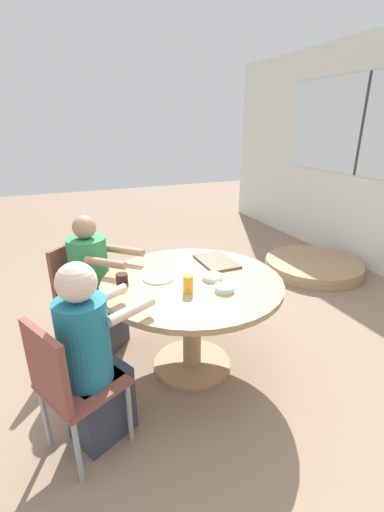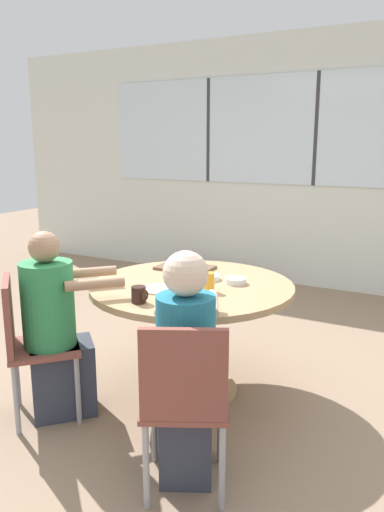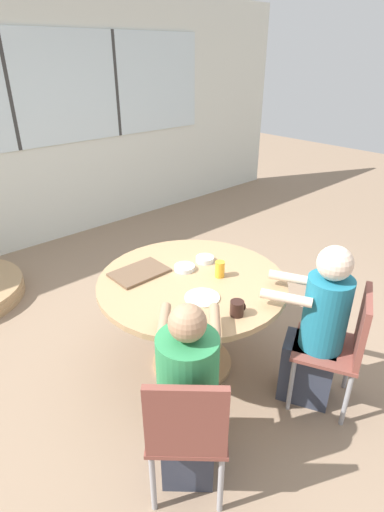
{
  "view_description": "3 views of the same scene",
  "coord_description": "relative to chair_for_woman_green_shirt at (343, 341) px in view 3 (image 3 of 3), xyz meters",
  "views": [
    {
      "loc": [
        2.04,
        -0.86,
        1.79
      ],
      "look_at": [
        0.0,
        0.0,
        0.93
      ],
      "focal_mm": 24.0,
      "sensor_mm": 36.0,
      "label": 1
    },
    {
      "loc": [
        1.45,
        -2.69,
        1.62
      ],
      "look_at": [
        0.0,
        0.0,
        0.93
      ],
      "focal_mm": 35.0,
      "sensor_mm": 36.0,
      "label": 2
    },
    {
      "loc": [
        -1.57,
        -1.74,
        2.14
      ],
      "look_at": [
        0.0,
        0.0,
        0.93
      ],
      "focal_mm": 28.0,
      "sensor_mm": 36.0,
      "label": 3
    }
  ],
  "objects": [
    {
      "name": "ground_plane",
      "position": [
        -0.45,
        0.91,
        -0.52
      ],
      "size": [
        16.0,
        16.0,
        0.0
      ],
      "primitive_type": "plane",
      "color": "#8C725B"
    },
    {
      "name": "wall_back_with_windows",
      "position": [
        -0.45,
        3.79,
        0.91
      ],
      "size": [
        8.4,
        0.08,
        2.8
      ],
      "color": "silver",
      "rests_on": "ground_plane"
    },
    {
      "name": "dining_table",
      "position": [
        -0.45,
        0.91,
        0.07
      ],
      "size": [
        1.29,
        1.29,
        0.75
      ],
      "color": "tan",
      "rests_on": "ground_plane"
    },
    {
      "name": "chair_for_woman_green_shirt",
      "position": [
        0.0,
        0.0,
        0.0
      ],
      "size": [
        0.54,
        0.54,
        0.87
      ],
      "rotation": [
        0.0,
        0.0,
        0.46
      ],
      "color": "brown",
      "rests_on": "ground_plane"
    },
    {
      "name": "chair_for_man_blue_shirt",
      "position": [
        -1.15,
        0.17,
        0.0
      ],
      "size": [
        0.57,
        0.57,
        0.87
      ],
      "rotation": [
        0.0,
        0.0,
        -0.76
      ],
      "color": "brown",
      "rests_on": "ground_plane"
    },
    {
      "name": "person_woman_green_shirt",
      "position": [
        -0.07,
        0.14,
        0.01
      ],
      "size": [
        0.47,
        0.57,
        1.15
      ],
      "rotation": [
        0.0,
        0.0,
        0.46
      ],
      "color": "#333847",
      "rests_on": "ground_plane"
    },
    {
      "name": "person_man_blue_shirt",
      "position": [
        -1.04,
        0.29,
        -0.01
      ],
      "size": [
        0.6,
        0.61,
        1.13
      ],
      "rotation": [
        0.0,
        0.0,
        -0.76
      ],
      "color": "#333847",
      "rests_on": "ground_plane"
    },
    {
      "name": "food_tray_dark",
      "position": [
        -0.67,
        1.22,
        0.24
      ],
      "size": [
        0.38,
        0.25,
        0.02
      ],
      "color": "brown",
      "rests_on": "dining_table"
    },
    {
      "name": "coffee_mug",
      "position": [
        -0.53,
        0.43,
        0.27
      ],
      "size": [
        0.09,
        0.08,
        0.09
      ],
      "color": "black",
      "rests_on": "dining_table"
    },
    {
      "name": "juice_glass",
      "position": [
        -0.28,
        0.81,
        0.28
      ],
      "size": [
        0.07,
        0.07,
        0.12
      ],
      "color": "gold",
      "rests_on": "dining_table"
    },
    {
      "name": "bowl_white_shallow",
      "position": [
        -0.21,
        1.04,
        0.25
      ],
      "size": [
        0.13,
        0.13,
        0.04
      ],
      "color": "silver",
      "rests_on": "dining_table"
    },
    {
      "name": "bowl_cereal",
      "position": [
        -0.4,
        1.05,
        0.24
      ],
      "size": [
        0.15,
        0.15,
        0.03
      ],
      "color": "silver",
      "rests_on": "dining_table"
    },
    {
      "name": "plate_tortillas",
      "position": [
        -0.56,
        0.7,
        0.23
      ],
      "size": [
        0.22,
        0.22,
        0.01
      ],
      "color": "beige",
      "rests_on": "dining_table"
    }
  ]
}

